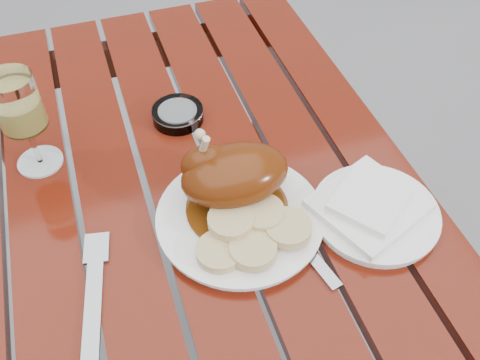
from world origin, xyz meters
name	(u,v)px	position (x,y,z in m)	size (l,w,h in m)	color
table	(198,307)	(0.00, 0.00, 0.38)	(0.80, 1.20, 0.75)	maroon
dinner_plate	(240,218)	(0.07, -0.08, 0.76)	(0.27, 0.27, 0.02)	white
roast_duck	(231,175)	(0.07, -0.03, 0.81)	(0.18, 0.17, 0.13)	#542809
bread_dumplings	(251,232)	(0.07, -0.13, 0.78)	(0.18, 0.13, 0.03)	tan
wine_glass	(25,123)	(-0.22, 0.16, 0.84)	(0.08, 0.08, 0.19)	#D1C75F
side_plate	(375,214)	(0.28, -0.14, 0.76)	(0.21, 0.21, 0.02)	white
napkin	(368,205)	(0.27, -0.13, 0.77)	(0.16, 0.14, 0.01)	white
ashtray	(178,114)	(0.04, 0.20, 0.76)	(0.10, 0.10, 0.02)	#B2B7BC
fork	(94,298)	(-0.17, -0.14, 0.75)	(0.02, 0.19, 0.01)	gray
knife	(298,240)	(0.15, -0.14, 0.75)	(0.02, 0.20, 0.01)	gray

